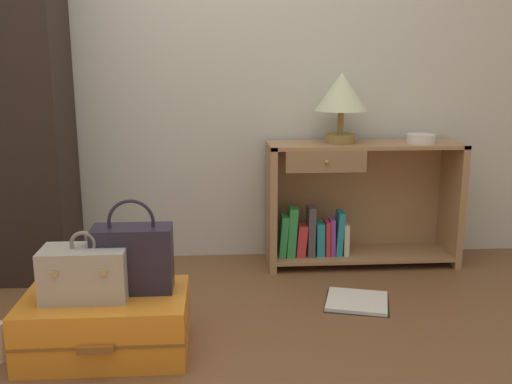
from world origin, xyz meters
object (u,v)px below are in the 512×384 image
object	(u,v)px
bowl	(421,139)
open_book_on_floor	(357,302)
suitcase_large	(106,323)
bookshelf	(352,205)
handbag	(133,257)
train_case	(85,273)
table_lamp	(341,95)

from	to	relation	value
bowl	open_book_on_floor	xyz separation A→B (m)	(-0.48, -0.56, -0.75)
bowl	suitcase_large	world-z (taller)	bowl
bowl	suitcase_large	bearing A→B (deg)	-149.50
bookshelf	handbag	bearing A→B (deg)	-139.85
bookshelf	bowl	distance (m)	0.55
train_case	open_book_on_floor	world-z (taller)	train_case
bookshelf	train_case	distance (m)	1.69
handbag	open_book_on_floor	bearing A→B (deg)	18.87
bookshelf	open_book_on_floor	size ratio (longest dim) A/B	2.96
suitcase_large	open_book_on_floor	bearing A→B (deg)	19.34
open_book_on_floor	train_case	bearing A→B (deg)	-160.78
table_lamp	handbag	bearing A→B (deg)	-138.09
handbag	open_book_on_floor	world-z (taller)	handbag
table_lamp	train_case	size ratio (longest dim) A/B	1.18
bookshelf	suitcase_large	distance (m)	1.64
suitcase_large	handbag	bearing A→B (deg)	23.46
bookshelf	bowl	world-z (taller)	bowl
table_lamp	bowl	distance (m)	0.53
handbag	open_book_on_floor	distance (m)	1.17
table_lamp	suitcase_large	world-z (taller)	table_lamp
suitcase_large	handbag	xyz separation A→B (m)	(0.11, 0.05, 0.27)
train_case	open_book_on_floor	size ratio (longest dim) A/B	0.89
bookshelf	suitcase_large	size ratio (longest dim) A/B	1.66
bookshelf	handbag	size ratio (longest dim) A/B	2.87
bookshelf	table_lamp	xyz separation A→B (m)	(-0.09, -0.02, 0.65)
table_lamp	suitcase_large	bearing A→B (deg)	-139.55
handbag	bookshelf	bearing A→B (deg)	40.15
bookshelf	handbag	world-z (taller)	bookshelf
bookshelf	suitcase_large	xyz separation A→B (m)	(-1.27, -1.02, -0.23)
bowl	table_lamp	bearing A→B (deg)	175.25
suitcase_large	train_case	xyz separation A→B (m)	(-0.07, -0.02, 0.23)
bookshelf	handbag	xyz separation A→B (m)	(-1.15, -0.97, 0.04)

